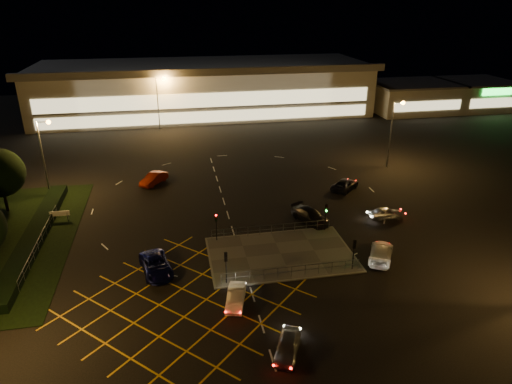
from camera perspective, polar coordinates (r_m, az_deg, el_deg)
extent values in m
plane|color=black|center=(47.65, 0.17, -6.85)|extent=(180.00, 180.00, 0.00)
cube|color=#4C4944|center=(46.32, 3.10, -7.76)|extent=(14.00, 9.00, 0.12)
cube|color=black|center=(54.17, -25.91, -4.88)|extent=(2.00, 26.00, 1.00)
cube|color=beige|center=(104.50, -6.50, 12.67)|extent=(70.00, 25.00, 10.00)
cube|color=slate|center=(103.69, -6.63, 15.49)|extent=(72.00, 26.50, 0.60)
cube|color=#FFEAA5|center=(92.23, -5.82, 11.29)|extent=(66.00, 0.20, 3.00)
cube|color=#FFEAA5|center=(92.93, -5.74, 9.36)|extent=(66.00, 0.20, 2.20)
cube|color=beige|center=(110.76, 18.87, 11.14)|extent=(18.00, 14.00, 6.00)
cube|color=slate|center=(110.21, 19.08, 12.73)|extent=(18.80, 14.80, 0.40)
cube|color=#FFEAA5|center=(104.89, 20.68, 10.05)|extent=(15.30, 0.20, 2.00)
cube|color=beige|center=(119.37, 25.72, 10.90)|extent=(14.00, 14.00, 6.00)
cube|color=slate|center=(118.86, 25.98, 12.38)|extent=(14.80, 14.80, 0.40)
cube|color=#FFEAA5|center=(113.94, 27.70, 9.85)|extent=(11.90, 0.20, 2.00)
cube|color=#19E533|center=(113.44, 27.96, 11.00)|extent=(7.00, 0.30, 1.40)
cylinder|color=slate|center=(63.52, -25.03, 3.70)|extent=(0.20, 0.20, 10.00)
cylinder|color=slate|center=(62.09, -25.15, 7.93)|extent=(1.40, 0.12, 0.12)
sphere|color=orange|center=(61.93, -24.51, 7.95)|extent=(0.56, 0.56, 0.56)
cylinder|color=slate|center=(70.93, 16.45, 6.83)|extent=(0.20, 0.20, 10.00)
cylinder|color=slate|center=(70.13, 17.41, 10.60)|extent=(1.40, 0.12, 0.12)
sphere|color=orange|center=(70.47, 17.92, 10.55)|extent=(0.56, 0.56, 0.56)
cylinder|color=slate|center=(90.49, -12.15, 10.67)|extent=(0.20, 0.20, 10.00)
cylinder|color=slate|center=(89.60, -11.96, 13.70)|extent=(1.40, 0.12, 0.12)
sphere|color=orange|center=(89.60, -11.50, 13.70)|extent=(0.56, 0.56, 0.56)
cylinder|color=slate|center=(99.90, 11.91, 11.84)|extent=(0.20, 0.20, 10.00)
cylinder|color=slate|center=(99.37, 12.53, 14.55)|extent=(1.40, 0.12, 0.12)
sphere|color=orange|center=(99.65, 12.91, 14.51)|extent=(0.56, 0.56, 0.56)
cylinder|color=black|center=(41.22, -3.75, -9.52)|extent=(0.10, 0.10, 3.00)
cube|color=black|center=(40.59, -3.80, -8.09)|extent=(0.28, 0.18, 0.90)
sphere|color=#19FF33|center=(40.70, -3.82, -8.00)|extent=(0.16, 0.16, 0.16)
cylinder|color=black|center=(44.01, 12.08, -7.73)|extent=(0.10, 0.10, 3.00)
cube|color=black|center=(43.42, 12.21, -6.37)|extent=(0.28, 0.18, 0.90)
sphere|color=#19FF33|center=(43.52, 12.14, -6.29)|extent=(0.16, 0.16, 0.16)
cylinder|color=black|center=(48.11, -4.98, -4.43)|extent=(0.10, 0.10, 3.00)
cube|color=black|center=(47.57, -5.03, -3.15)|extent=(0.28, 0.18, 0.90)
sphere|color=#FF0C0C|center=(47.45, -5.02, -3.22)|extent=(0.16, 0.16, 0.16)
cylinder|color=black|center=(50.52, 8.69, -3.21)|extent=(0.10, 0.10, 3.00)
cube|color=black|center=(50.01, 8.77, -1.98)|extent=(0.28, 0.18, 0.90)
sphere|color=#19FF33|center=(49.89, 8.82, -2.04)|extent=(0.16, 0.16, 0.16)
cylinder|color=black|center=(62.25, -28.81, -0.94)|extent=(0.36, 0.36, 2.88)
imported|color=silver|center=(34.80, 3.95, -18.65)|extent=(3.10, 4.28, 1.35)
imported|color=white|center=(39.35, -2.54, -12.97)|extent=(2.34, 4.18, 1.31)
imported|color=#0B0F46|center=(44.21, -12.39, -8.93)|extent=(3.56, 5.80, 1.50)
imported|color=black|center=(52.78, 6.80, -2.93)|extent=(4.14, 5.62, 1.51)
imported|color=#ADAFB5|center=(55.40, 15.97, -2.51)|extent=(3.96, 1.68, 1.34)
imported|color=maroon|center=(64.54, -12.66, 1.64)|extent=(4.05, 4.69, 1.53)
imported|color=black|center=(62.27, 11.06, 0.90)|extent=(5.16, 5.08, 1.38)
imported|color=#B8B8B8|center=(46.84, 15.36, -7.30)|extent=(4.40, 5.50, 1.49)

